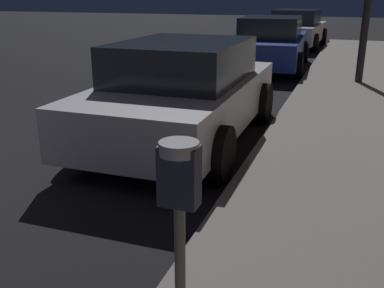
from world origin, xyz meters
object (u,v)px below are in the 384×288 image
(car_silver, at_px, (183,92))
(car_blue, at_px, (271,43))
(car_white, at_px, (296,29))
(parking_meter, at_px, (179,202))

(car_silver, height_order, car_blue, same)
(car_white, bearing_deg, parking_meter, -84.66)
(parking_meter, distance_m, car_silver, 4.38)
(car_silver, bearing_deg, car_white, 90.00)
(car_silver, bearing_deg, car_blue, 89.99)
(car_blue, bearing_deg, parking_meter, -82.00)
(car_silver, relative_size, car_blue, 0.92)
(car_white, bearing_deg, car_silver, -90.00)
(car_blue, bearing_deg, car_silver, -90.01)
(car_silver, xyz_separation_m, car_white, (-0.00, 12.40, -0.01))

